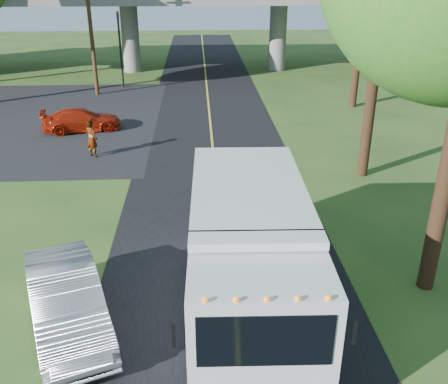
{
  "coord_description": "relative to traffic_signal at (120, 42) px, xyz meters",
  "views": [
    {
      "loc": [
        -0.67,
        -10.17,
        8.13
      ],
      "look_at": [
        0.09,
        4.05,
        1.6
      ],
      "focal_mm": 40.0,
      "sensor_mm": 36.0,
      "label": 1
    }
  ],
  "objects": [
    {
      "name": "lane_line",
      "position": [
        6.0,
        -16.0,
        -3.17
      ],
      "size": [
        0.12,
        90.0,
        0.01
      ],
      "primitive_type": "cube",
      "color": "gold",
      "rests_on": "road"
    },
    {
      "name": "utility_pole",
      "position": [
        -1.5,
        -2.0,
        1.4
      ],
      "size": [
        1.6,
        0.26,
        9.0
      ],
      "color": "#472D19",
      "rests_on": "ground"
    },
    {
      "name": "overpass",
      "position": [
        6.0,
        6.0,
        1.36
      ],
      "size": [
        54.0,
        10.0,
        7.3
      ],
      "color": "slate",
      "rests_on": "ground"
    },
    {
      "name": "traffic_signal",
      "position": [
        0.0,
        0.0,
        0.0
      ],
      "size": [
        0.18,
        0.22,
        5.2
      ],
      "color": "black",
      "rests_on": "ground"
    },
    {
      "name": "step_van",
      "position": [
        6.5,
        -25.82,
        -1.45
      ],
      "size": [
        3.02,
        7.72,
        3.21
      ],
      "rotation": [
        0.0,
        0.0,
        -0.03
      ],
      "color": "silver",
      "rests_on": "ground"
    },
    {
      "name": "parking_lot",
      "position": [
        -5.0,
        -8.0,
        -3.19
      ],
      "size": [
        16.0,
        18.0,
        0.01
      ],
      "primitive_type": "cube",
      "color": "black",
      "rests_on": "ground"
    },
    {
      "name": "road",
      "position": [
        6.0,
        -16.0,
        -3.19
      ],
      "size": [
        7.0,
        90.0,
        0.02
      ],
      "primitive_type": "cube",
      "color": "black",
      "rests_on": "ground"
    },
    {
      "name": "ground",
      "position": [
        6.0,
        -26.0,
        -3.2
      ],
      "size": [
        120.0,
        120.0,
        0.0
      ],
      "primitive_type": "plane",
      "color": "#2A4C1B",
      "rests_on": "ground"
    },
    {
      "name": "pedestrian",
      "position": [
        0.45,
        -14.2,
        -2.33
      ],
      "size": [
        0.76,
        0.7,
        1.73
      ],
      "primitive_type": "imported",
      "rotation": [
        0.0,
        0.0,
        2.54
      ],
      "color": "gray",
      "rests_on": "ground"
    },
    {
      "name": "red_sedan",
      "position": [
        -0.86,
        -10.17,
        -2.61
      ],
      "size": [
        4.35,
        2.55,
        1.18
      ],
      "primitive_type": "imported",
      "rotation": [
        0.0,
        0.0,
        1.8
      ],
      "color": "#A31D0A",
      "rests_on": "ground"
    },
    {
      "name": "silver_sedan",
      "position": [
        2.08,
        -26.21,
        -2.45
      ],
      "size": [
        3.1,
        4.84,
        1.51
      ],
      "primitive_type": "imported",
      "rotation": [
        0.0,
        0.0,
        0.36
      ],
      "color": "#919599",
      "rests_on": "ground"
    }
  ]
}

